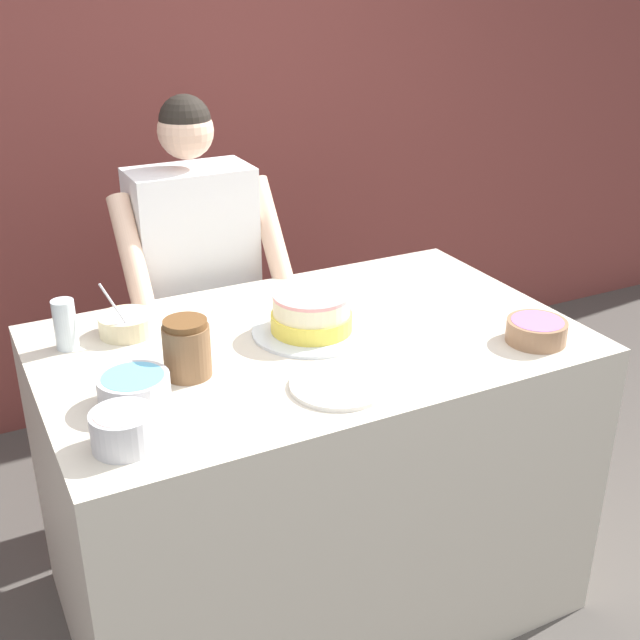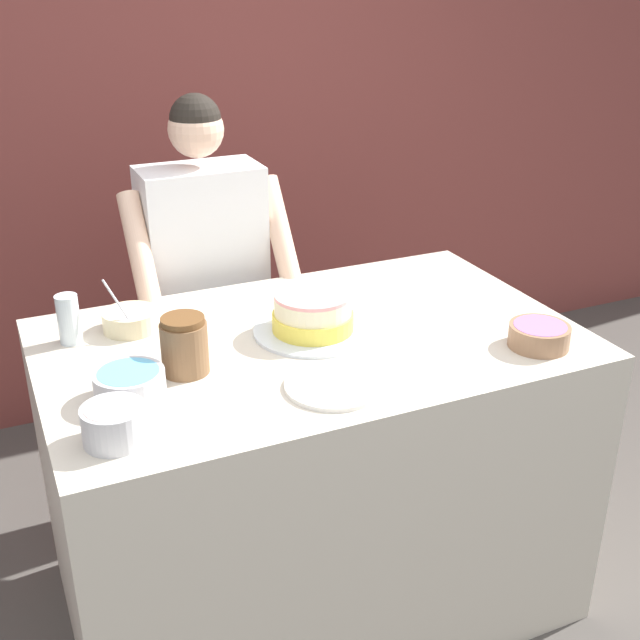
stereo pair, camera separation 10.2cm
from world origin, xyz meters
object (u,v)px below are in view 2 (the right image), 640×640
at_px(frosting_bowl_blue, 130,384).
at_px(ceramic_plate, 334,385).
at_px(cake, 313,315).
at_px(frosting_bowl_purple, 539,335).
at_px(frosting_bowl_white, 130,319).
at_px(drinking_glass, 69,319).
at_px(person_baker, 206,275).
at_px(frosting_bowl_pink, 114,423).
at_px(stoneware_jar, 184,345).

distance_m(frosting_bowl_blue, ceramic_plate, 0.51).
bearing_deg(cake, frosting_bowl_purple, -32.29).
relative_size(frosting_bowl_white, drinking_glass, 1.25).
distance_m(person_baker, frosting_bowl_purple, 1.20).
height_order(frosting_bowl_pink, ceramic_plate, frosting_bowl_pink).
bearing_deg(stoneware_jar, frosting_bowl_white, 103.54).
distance_m(frosting_bowl_purple, stoneware_jar, 0.98).
height_order(cake, drinking_glass, drinking_glass).
distance_m(frosting_bowl_pink, stoneware_jar, 0.35).
xyz_separation_m(frosting_bowl_purple, stoneware_jar, (-0.95, 0.26, 0.04)).
relative_size(frosting_bowl_blue, stoneware_jar, 1.12).
relative_size(person_baker, frosting_bowl_white, 8.62).
relative_size(cake, frosting_bowl_white, 1.95).
xyz_separation_m(frosting_bowl_blue, stoneware_jar, (0.16, 0.08, 0.04)).
distance_m(frosting_bowl_pink, ceramic_plate, 0.56).
bearing_deg(frosting_bowl_pink, drinking_glass, 91.48).
bearing_deg(stoneware_jar, cake, 12.04).
bearing_deg(frosting_bowl_blue, drinking_glass, 102.39).
distance_m(frosting_bowl_blue, stoneware_jar, 0.19).
distance_m(cake, frosting_bowl_purple, 0.64).
bearing_deg(person_baker, ceramic_plate, -87.19).
bearing_deg(cake, drinking_glass, 161.26).
height_order(cake, frosting_bowl_purple, cake).
distance_m(frosting_bowl_white, stoneware_jar, 0.33).
bearing_deg(ceramic_plate, drinking_glass, 136.38).
bearing_deg(drinking_glass, frosting_bowl_pink, -88.52).
relative_size(frosting_bowl_purple, ceramic_plate, 0.67).
bearing_deg(frosting_bowl_purple, cake, 147.71).
distance_m(person_baker, cake, 0.67).
distance_m(person_baker, frosting_bowl_pink, 1.12).
distance_m(frosting_bowl_white, drinking_glass, 0.18).
bearing_deg(drinking_glass, ceramic_plate, -43.62).
relative_size(frosting_bowl_white, frosting_bowl_blue, 1.01).
relative_size(person_baker, frosting_bowl_purple, 9.05).
height_order(frosting_bowl_white, ceramic_plate, frosting_bowl_white).
distance_m(ceramic_plate, stoneware_jar, 0.41).
bearing_deg(cake, frosting_bowl_white, 153.84).
height_order(frosting_bowl_white, frosting_bowl_blue, frosting_bowl_white).
bearing_deg(cake, frosting_bowl_pink, -151.65).
distance_m(cake, frosting_bowl_pink, 0.73).
height_order(frosting_bowl_white, frosting_bowl_purple, frosting_bowl_white).
bearing_deg(frosting_bowl_purple, ceramic_plate, 178.14).
height_order(frosting_bowl_pink, frosting_bowl_purple, frosting_bowl_pink).
xyz_separation_m(ceramic_plate, stoneware_jar, (-0.32, 0.24, 0.07)).
bearing_deg(frosting_bowl_pink, stoneware_jar, 47.70).
height_order(frosting_bowl_purple, drinking_glass, drinking_glass).
bearing_deg(frosting_bowl_pink, frosting_bowl_blue, 67.92).
bearing_deg(person_baker, frosting_bowl_pink, -117.02).
xyz_separation_m(cake, frosting_bowl_pink, (-0.64, -0.34, -0.01)).
bearing_deg(frosting_bowl_white, stoneware_jar, -76.46).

